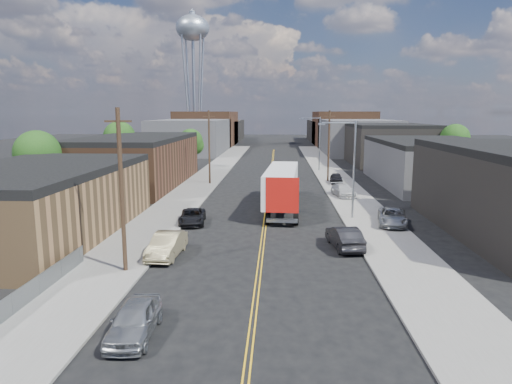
# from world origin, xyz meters

# --- Properties ---
(ground) EXTENTS (260.00, 260.00, 0.00)m
(ground) POSITION_xyz_m (0.00, 60.00, 0.00)
(ground) COLOR black
(ground) RESTS_ON ground
(centerline) EXTENTS (0.32, 120.00, 0.01)m
(centerline) POSITION_xyz_m (0.00, 45.00, 0.01)
(centerline) COLOR gold
(centerline) RESTS_ON ground
(sidewalk_left) EXTENTS (5.00, 140.00, 0.15)m
(sidewalk_left) POSITION_xyz_m (-9.50, 45.00, 0.07)
(sidewalk_left) COLOR slate
(sidewalk_left) RESTS_ON ground
(sidewalk_right) EXTENTS (5.00, 140.00, 0.15)m
(sidewalk_right) POSITION_xyz_m (9.50, 45.00, 0.07)
(sidewalk_right) COLOR slate
(sidewalk_right) RESTS_ON ground
(warehouse_tan) EXTENTS (12.00, 22.00, 5.60)m
(warehouse_tan) POSITION_xyz_m (-18.00, 18.00, 2.80)
(warehouse_tan) COLOR brown
(warehouse_tan) RESTS_ON ground
(warehouse_brown) EXTENTS (12.00, 26.00, 6.60)m
(warehouse_brown) POSITION_xyz_m (-18.00, 44.00, 3.30)
(warehouse_brown) COLOR #4C2F1E
(warehouse_brown) RESTS_ON ground
(industrial_right_b) EXTENTS (14.00, 24.00, 6.10)m
(industrial_right_b) POSITION_xyz_m (22.00, 46.00, 3.05)
(industrial_right_b) COLOR #3B3B3E
(industrial_right_b) RESTS_ON ground
(industrial_right_c) EXTENTS (14.00, 22.00, 7.60)m
(industrial_right_c) POSITION_xyz_m (22.00, 72.00, 3.80)
(industrial_right_c) COLOR black
(industrial_right_c) RESTS_ON ground
(skyline_left_a) EXTENTS (16.00, 30.00, 8.00)m
(skyline_left_a) POSITION_xyz_m (-20.00, 95.00, 4.00)
(skyline_left_a) COLOR #3B3B3E
(skyline_left_a) RESTS_ON ground
(skyline_right_a) EXTENTS (16.00, 30.00, 8.00)m
(skyline_right_a) POSITION_xyz_m (20.00, 95.00, 4.00)
(skyline_right_a) COLOR #3B3B3E
(skyline_right_a) RESTS_ON ground
(skyline_left_b) EXTENTS (16.00, 26.00, 10.00)m
(skyline_left_b) POSITION_xyz_m (-20.00, 120.00, 5.00)
(skyline_left_b) COLOR #4C2F1E
(skyline_left_b) RESTS_ON ground
(skyline_right_b) EXTENTS (16.00, 26.00, 10.00)m
(skyline_right_b) POSITION_xyz_m (20.00, 120.00, 5.00)
(skyline_right_b) COLOR #4C2F1E
(skyline_right_b) RESTS_ON ground
(skyline_left_c) EXTENTS (16.00, 40.00, 7.00)m
(skyline_left_c) POSITION_xyz_m (-20.00, 140.00, 3.50)
(skyline_left_c) COLOR black
(skyline_left_c) RESTS_ON ground
(skyline_right_c) EXTENTS (16.00, 40.00, 7.00)m
(skyline_right_c) POSITION_xyz_m (20.00, 140.00, 3.50)
(skyline_right_c) COLOR black
(skyline_right_c) RESTS_ON ground
(water_tower) EXTENTS (9.00, 9.00, 36.90)m
(water_tower) POSITION_xyz_m (-22.00, 110.00, 30.65)
(water_tower) COLOR gray
(water_tower) RESTS_ON ground
(streetlight_near) EXTENTS (3.39, 0.25, 9.00)m
(streetlight_near) POSITION_xyz_m (7.60, 25.00, 5.33)
(streetlight_near) COLOR gray
(streetlight_near) RESTS_ON ground
(streetlight_far) EXTENTS (3.39, 0.25, 9.00)m
(streetlight_far) POSITION_xyz_m (7.60, 60.00, 5.33)
(streetlight_far) COLOR gray
(streetlight_far) RESTS_ON ground
(utility_pole_left_near) EXTENTS (1.60, 0.26, 10.00)m
(utility_pole_left_near) POSITION_xyz_m (-8.20, 10.00, 5.14)
(utility_pole_left_near) COLOR black
(utility_pole_left_near) RESTS_ON ground
(utility_pole_left_far) EXTENTS (1.60, 0.26, 10.00)m
(utility_pole_left_far) POSITION_xyz_m (-8.20, 45.00, 5.14)
(utility_pole_left_far) COLOR black
(utility_pole_left_far) RESTS_ON ground
(utility_pole_right) EXTENTS (1.60, 0.26, 10.00)m
(utility_pole_right) POSITION_xyz_m (8.20, 48.00, 5.14)
(utility_pole_right) COLOR black
(utility_pole_right) RESTS_ON ground
(chainlink_fence) EXTENTS (0.05, 16.00, 1.22)m
(chainlink_fence) POSITION_xyz_m (-11.50, 3.50, 0.66)
(chainlink_fence) COLOR slate
(chainlink_fence) RESTS_ON ground
(tree_left_near) EXTENTS (4.85, 4.76, 7.91)m
(tree_left_near) POSITION_xyz_m (-23.94, 30.00, 5.18)
(tree_left_near) COLOR black
(tree_left_near) RESTS_ON ground
(tree_left_mid) EXTENTS (5.10, 5.04, 8.37)m
(tree_left_mid) POSITION_xyz_m (-23.94, 55.00, 5.48)
(tree_left_mid) COLOR black
(tree_left_mid) RESTS_ON ground
(tree_left_far) EXTENTS (4.35, 4.20, 6.97)m
(tree_left_far) POSITION_xyz_m (-13.94, 62.00, 4.57)
(tree_left_far) COLOR black
(tree_left_far) RESTS_ON ground
(tree_right_far) EXTENTS (4.85, 4.76, 7.91)m
(tree_right_far) POSITION_xyz_m (30.06, 60.00, 5.18)
(tree_right_far) COLOR black
(tree_right_far) RESTS_ON ground
(semi_truck) EXTENTS (3.65, 16.61, 4.31)m
(semi_truck) POSITION_xyz_m (1.50, 29.74, 2.46)
(semi_truck) COLOR silver
(semi_truck) RESTS_ON ground
(car_left_a) EXTENTS (1.96, 4.55, 1.53)m
(car_left_a) POSITION_xyz_m (-5.10, 2.00, 0.77)
(car_left_a) COLOR #96999B
(car_left_a) RESTS_ON ground
(car_left_b) EXTENTS (1.97, 5.01, 1.63)m
(car_left_b) POSITION_xyz_m (-6.40, 13.18, 0.81)
(car_left_b) COLOR #8D815C
(car_left_b) RESTS_ON ground
(car_left_c) EXTENTS (2.62, 4.86, 1.30)m
(car_left_c) POSITION_xyz_m (-6.40, 22.55, 0.65)
(car_left_c) COLOR black
(car_left_c) RESTS_ON ground
(car_right_oncoming) EXTENTS (2.37, 5.09, 1.61)m
(car_right_oncoming) POSITION_xyz_m (5.96, 15.76, 0.81)
(car_right_oncoming) COLOR black
(car_right_oncoming) RESTS_ON ground
(car_right_lot_a) EXTENTS (3.22, 5.40, 1.41)m
(car_right_lot_a) POSITION_xyz_m (11.00, 22.40, 0.85)
(car_right_lot_a) COLOR #949798
(car_right_lot_a) RESTS_ON sidewalk_right
(car_right_lot_b) EXTENTS (2.72, 4.94, 1.36)m
(car_right_lot_b) POSITION_xyz_m (8.67, 36.00, 0.83)
(car_right_lot_b) COLOR #B5B5B5
(car_right_lot_b) RESTS_ON sidewalk_right
(car_right_lot_c) EXTENTS (1.83, 4.08, 1.36)m
(car_right_lot_c) POSITION_xyz_m (9.13, 46.01, 0.83)
(car_right_lot_c) COLOR black
(car_right_lot_c) RESTS_ON sidewalk_right
(car_ahead_truck) EXTENTS (3.07, 5.66, 1.51)m
(car_ahead_truck) POSITION_xyz_m (1.98, 52.93, 0.75)
(car_ahead_truck) COLOR black
(car_ahead_truck) RESTS_ON ground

